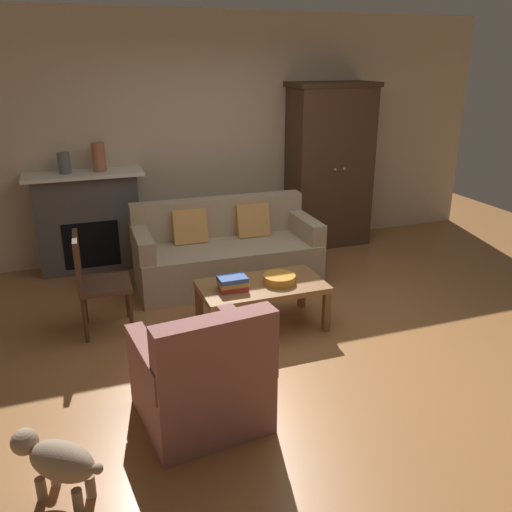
% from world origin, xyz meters
% --- Properties ---
extents(ground_plane, '(9.60, 9.60, 0.00)m').
position_xyz_m(ground_plane, '(0.00, 0.00, 0.00)').
color(ground_plane, '#9E6638').
extents(back_wall, '(7.20, 0.10, 2.80)m').
position_xyz_m(back_wall, '(0.00, 2.55, 1.40)').
color(back_wall, beige).
rests_on(back_wall, ground).
extents(fireplace, '(1.26, 0.48, 1.12)m').
position_xyz_m(fireplace, '(-1.55, 2.30, 0.57)').
color(fireplace, '#4C4947').
rests_on(fireplace, ground).
extents(armoire, '(1.06, 0.57, 2.02)m').
position_xyz_m(armoire, '(1.40, 2.22, 1.01)').
color(armoire, '#472D1E').
rests_on(armoire, ground).
extents(couch, '(1.94, 0.89, 0.86)m').
position_xyz_m(couch, '(-0.21, 1.42, 0.32)').
color(couch, tan).
rests_on(couch, ground).
extents(coffee_table, '(1.10, 0.60, 0.42)m').
position_xyz_m(coffee_table, '(-0.23, 0.28, 0.37)').
color(coffee_table, olive).
rests_on(coffee_table, ground).
extents(fruit_bowl, '(0.29, 0.29, 0.07)m').
position_xyz_m(fruit_bowl, '(-0.08, 0.25, 0.46)').
color(fruit_bowl, orange).
rests_on(fruit_bowl, coffee_table).
extents(book_stack, '(0.26, 0.19, 0.12)m').
position_xyz_m(book_stack, '(-0.51, 0.25, 0.48)').
color(book_stack, '#B73833').
rests_on(book_stack, coffee_table).
extents(mantel_vase_slate, '(0.13, 0.13, 0.22)m').
position_xyz_m(mantel_vase_slate, '(-1.73, 2.28, 1.23)').
color(mantel_vase_slate, '#565B66').
rests_on(mantel_vase_slate, fireplace).
extents(mantel_vase_terracotta, '(0.14, 0.14, 0.31)m').
position_xyz_m(mantel_vase_terracotta, '(-1.37, 2.28, 1.27)').
color(mantel_vase_terracotta, '#A86042').
rests_on(mantel_vase_terracotta, fireplace).
extents(armchair_near_left, '(0.85, 0.85, 0.88)m').
position_xyz_m(armchair_near_left, '(-1.06, -0.84, 0.32)').
color(armchair_near_left, '#935B56').
rests_on(armchair_near_left, ground).
extents(side_chair_wooden, '(0.46, 0.46, 0.90)m').
position_xyz_m(side_chair_wooden, '(-1.62, 0.71, 0.51)').
color(side_chair_wooden, '#472D1E').
rests_on(side_chair_wooden, ground).
extents(dog, '(0.48, 0.44, 0.39)m').
position_xyz_m(dog, '(-1.97, -1.22, 0.25)').
color(dog, gray).
rests_on(dog, ground).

